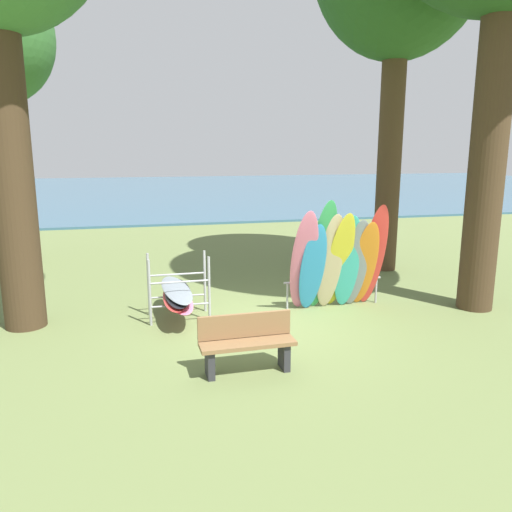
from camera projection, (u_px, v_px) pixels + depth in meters
ground_plane at (268, 324)px, 9.45m from camera, size 80.00×80.00×0.00m
lake_water at (164, 190)px, 38.62m from camera, size 80.00×36.00×0.10m
leaning_board_pile at (339, 262)px, 10.09m from camera, size 2.12×0.90×2.29m
board_storage_rack at (177, 293)px, 9.70m from camera, size 1.15×2.13×1.25m
park_bench at (247, 342)px, 7.39m from camera, size 1.41×0.44×0.85m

